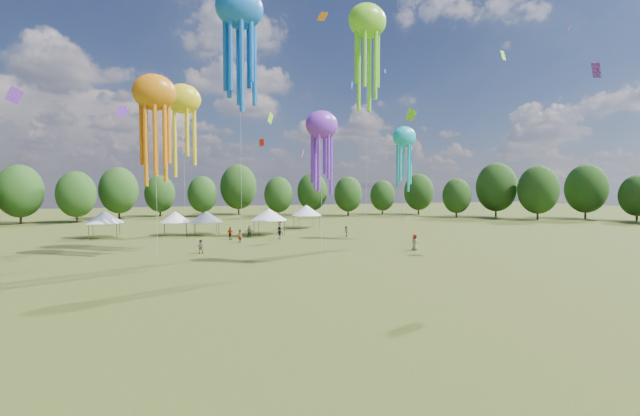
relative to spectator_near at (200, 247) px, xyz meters
name	(u,v)px	position (x,y,z in m)	size (l,w,h in m)	color
ground	(470,368)	(8.83, -34.79, -0.78)	(300.00, 300.00, 0.00)	#384416
spectator_near	(200,247)	(0.00, 0.00, 0.00)	(0.76, 0.59, 1.56)	gray
spectators_far	(290,233)	(13.06, 9.51, 0.09)	(20.31, 28.18, 1.89)	gray
festival_tents	(224,215)	(4.84, 19.89, 2.27)	(37.78, 13.09, 4.22)	#47474C
show_kites	(273,78)	(8.99, 2.05, 19.98)	(35.76, 25.71, 32.29)	orange
small_kites	(248,6)	(6.89, 7.30, 30.38)	(70.45, 65.90, 46.49)	orange
treeline	(219,192)	(4.97, 27.73, 5.76)	(201.57, 95.24, 13.43)	#38281C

